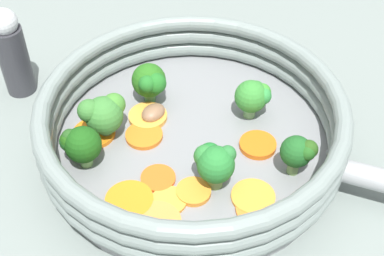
# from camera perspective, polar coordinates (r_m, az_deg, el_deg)

# --- Properties ---
(ground_plane) EXTENTS (4.00, 4.00, 0.00)m
(ground_plane) POSITION_cam_1_polar(r_m,az_deg,el_deg) (0.55, 0.00, -2.43)
(ground_plane) COLOR slate
(skillet) EXTENTS (0.29, 0.29, 0.02)m
(skillet) POSITION_cam_1_polar(r_m,az_deg,el_deg) (0.55, 0.00, -1.79)
(skillet) COLOR gray
(skillet) RESTS_ON ground_plane
(skillet_rim_wall) EXTENTS (0.30, 0.30, 0.05)m
(skillet_rim_wall) POSITION_cam_1_polar(r_m,az_deg,el_deg) (0.52, 0.00, 0.87)
(skillet_rim_wall) COLOR gray
(skillet_rim_wall) RESTS_ON skillet
(skillet_rivet_left) EXTENTS (0.01, 0.01, 0.01)m
(skillet_rivet_left) POSITION_cam_1_polar(r_m,az_deg,el_deg) (0.51, 13.64, -6.37)
(skillet_rivet_left) COLOR gray
(skillet_rivet_left) RESTS_ON skillet
(skillet_rivet_right) EXTENTS (0.01, 0.01, 0.01)m
(skillet_rivet_right) POSITION_cam_1_polar(r_m,az_deg,el_deg) (0.54, 14.56, -2.62)
(skillet_rivet_right) COLOR gray
(skillet_rivet_right) RESTS_ON skillet
(carrot_slice_0) EXTENTS (0.05, 0.05, 0.01)m
(carrot_slice_0) POSITION_cam_1_polar(r_m,az_deg,el_deg) (0.54, 7.03, -1.80)
(carrot_slice_0) COLOR orange
(carrot_slice_0) RESTS_ON skillet
(carrot_slice_1) EXTENTS (0.05, 0.05, 0.00)m
(carrot_slice_1) POSITION_cam_1_polar(r_m,az_deg,el_deg) (0.50, -3.63, -5.37)
(carrot_slice_1) COLOR orange
(carrot_slice_1) RESTS_ON skillet
(carrot_slice_2) EXTENTS (0.06, 0.06, 0.01)m
(carrot_slice_2) POSITION_cam_1_polar(r_m,az_deg,el_deg) (0.56, -4.74, 1.24)
(carrot_slice_2) COLOR #F39D39
(carrot_slice_2) RESTS_ON skillet
(carrot_slice_3) EXTENTS (0.06, 0.06, 0.01)m
(carrot_slice_3) POSITION_cam_1_polar(r_m,az_deg,el_deg) (0.49, -6.70, -7.70)
(carrot_slice_3) COLOR orange
(carrot_slice_3) RESTS_ON skillet
(carrot_slice_4) EXTENTS (0.06, 0.06, 0.00)m
(carrot_slice_4) POSITION_cam_1_polar(r_m,az_deg,el_deg) (0.49, 6.53, -7.28)
(carrot_slice_4) COLOR orange
(carrot_slice_4) RESTS_ON skillet
(carrot_slice_5) EXTENTS (0.05, 0.05, 0.01)m
(carrot_slice_5) POSITION_cam_1_polar(r_m,az_deg,el_deg) (0.47, -3.89, -10.08)
(carrot_slice_5) COLOR orange
(carrot_slice_5) RESTS_ON skillet
(carrot_slice_6) EXTENTS (0.05, 0.05, 0.00)m
(carrot_slice_6) POSITION_cam_1_polar(r_m,az_deg,el_deg) (0.48, 6.86, -8.66)
(carrot_slice_6) COLOR orange
(carrot_slice_6) RESTS_ON skillet
(carrot_slice_7) EXTENTS (0.03, 0.03, 0.00)m
(carrot_slice_7) POSITION_cam_1_polar(r_m,az_deg,el_deg) (0.49, 0.17, -6.79)
(carrot_slice_7) COLOR orange
(carrot_slice_7) RESTS_ON skillet
(carrot_slice_8) EXTENTS (0.03, 0.03, 0.00)m
(carrot_slice_8) POSITION_cam_1_polar(r_m,az_deg,el_deg) (0.49, -2.48, -7.77)
(carrot_slice_8) COLOR #F99C35
(carrot_slice_8) RESTS_ON skillet
(carrot_slice_9) EXTENTS (0.05, 0.05, 0.00)m
(carrot_slice_9) POSITION_cam_1_polar(r_m,az_deg,el_deg) (0.55, -10.40, -0.53)
(carrot_slice_9) COLOR orange
(carrot_slice_9) RESTS_ON skillet
(carrot_slice_10) EXTENTS (0.05, 0.05, 0.00)m
(carrot_slice_10) POSITION_cam_1_polar(r_m,az_deg,el_deg) (0.54, -5.14, -0.79)
(carrot_slice_10) COLOR orange
(carrot_slice_10) RESTS_ON skillet
(broccoli_floret_0) EXTENTS (0.04, 0.04, 0.05)m
(broccoli_floret_0) POSITION_cam_1_polar(r_m,az_deg,el_deg) (0.48, 2.37, -3.65)
(broccoli_floret_0) COLOR #789550
(broccoli_floret_0) RESTS_ON skillet
(broccoli_floret_1) EXTENTS (0.05, 0.04, 0.05)m
(broccoli_floret_1) POSITION_cam_1_polar(r_m,az_deg,el_deg) (0.53, -9.44, 1.54)
(broccoli_floret_1) COLOR #6D9860
(broccoli_floret_1) RESTS_ON skillet
(broccoli_floret_2) EXTENTS (0.03, 0.03, 0.04)m
(broccoli_floret_2) POSITION_cam_1_polar(r_m,az_deg,el_deg) (0.50, 11.31, -2.54)
(broccoli_floret_2) COLOR #749854
(broccoli_floret_2) RESTS_ON skillet
(broccoli_floret_3) EXTENTS (0.04, 0.04, 0.04)m
(broccoli_floret_3) POSITION_cam_1_polar(r_m,az_deg,el_deg) (0.51, -11.95, -1.65)
(broccoli_floret_3) COLOR #85B767
(broccoli_floret_3) RESTS_ON skillet
(broccoli_floret_4) EXTENTS (0.04, 0.04, 0.04)m
(broccoli_floret_4) POSITION_cam_1_polar(r_m,az_deg,el_deg) (0.55, 6.61, 3.42)
(broccoli_floret_4) COLOR #7FAB69
(broccoli_floret_4) RESTS_ON skillet
(broccoli_floret_5) EXTENTS (0.04, 0.04, 0.05)m
(broccoli_floret_5) POSITION_cam_1_polar(r_m,az_deg,el_deg) (0.57, -4.45, 4.96)
(broccoli_floret_5) COLOR #5C9850
(broccoli_floret_5) RESTS_ON skillet
(mushroom_piece_0) EXTENTS (0.03, 0.02, 0.01)m
(mushroom_piece_0) POSITION_cam_1_polar(r_m,az_deg,el_deg) (0.56, -4.15, 1.63)
(mushroom_piece_0) COLOR #886246
(mushroom_piece_0) RESTS_ON skillet
(salt_shaker) EXTENTS (0.03, 0.03, 0.11)m
(salt_shaker) POSITION_cam_1_polar(r_m,az_deg,el_deg) (0.63, -18.64, 7.66)
(salt_shaker) COLOR #333338
(salt_shaker) RESTS_ON ground_plane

